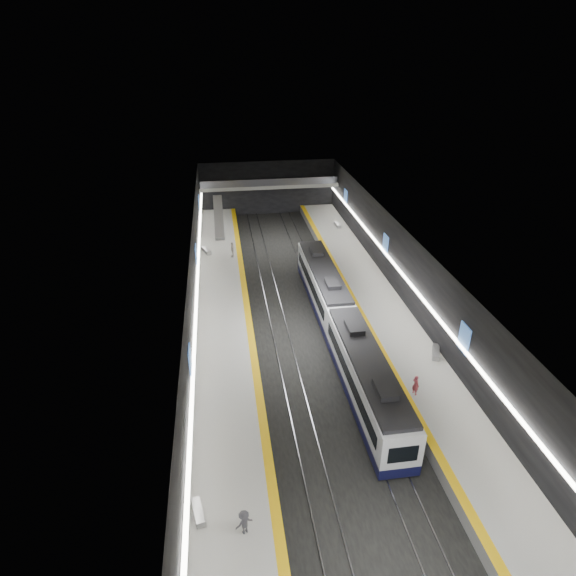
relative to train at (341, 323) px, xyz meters
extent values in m
plane|color=black|center=(-2.50, 1.05, -2.20)|extent=(70.00, 70.00, 0.00)
cube|color=beige|center=(-2.50, 1.05, 5.80)|extent=(20.00, 70.00, 0.04)
cube|color=black|center=(-12.50, 1.05, 1.80)|extent=(0.04, 70.00, 8.00)
cube|color=black|center=(7.50, 1.05, 1.80)|extent=(0.04, 70.00, 8.00)
cube|color=black|center=(-2.50, 36.05, 1.80)|extent=(20.00, 0.04, 8.00)
cube|color=slate|center=(-10.00, 1.05, -1.70)|extent=(5.00, 70.00, 1.00)
cube|color=#B6B6B0|center=(-10.00, 1.05, -1.19)|extent=(5.00, 70.00, 0.02)
cube|color=yellow|center=(-7.80, 1.05, -1.18)|extent=(0.60, 70.00, 0.02)
cube|color=slate|center=(5.00, 1.05, -1.70)|extent=(5.00, 70.00, 1.00)
cube|color=#B6B6B0|center=(5.00, 1.05, -1.19)|extent=(5.00, 70.00, 0.02)
cube|color=yellow|center=(2.80, 1.05, -1.18)|extent=(0.60, 70.00, 0.02)
cube|color=gray|center=(-5.72, 1.05, -2.14)|extent=(0.08, 70.00, 0.12)
cube|color=gray|center=(-4.28, 1.05, -2.14)|extent=(0.08, 70.00, 0.12)
cube|color=gray|center=(-0.72, 1.05, -2.14)|extent=(0.08, 70.00, 0.12)
cube|color=gray|center=(0.72, 1.05, -2.14)|extent=(0.08, 70.00, 0.12)
cube|color=#0E0F36|center=(0.00, -7.50, -1.45)|extent=(2.65, 15.00, 0.80)
cube|color=white|center=(0.00, -7.50, 0.20)|extent=(2.65, 15.00, 2.50)
cube|color=black|center=(0.00, -7.50, 1.60)|extent=(2.44, 14.25, 0.30)
cube|color=black|center=(0.00, -7.50, 0.25)|extent=(2.69, 13.20, 1.00)
cube|color=black|center=(0.00, -15.02, 0.15)|extent=(1.85, 0.05, 1.20)
cube|color=#0E0F36|center=(0.00, 7.50, -1.45)|extent=(2.65, 15.00, 0.80)
cube|color=white|center=(0.00, 7.50, 0.20)|extent=(2.65, 15.00, 2.50)
cube|color=black|center=(0.00, 7.50, 1.60)|extent=(2.44, 14.25, 0.30)
cube|color=black|center=(0.00, 7.50, 0.25)|extent=(2.69, 13.20, 1.00)
cube|color=black|center=(0.00, -0.02, 0.15)|extent=(1.85, 0.05, 1.20)
cube|color=#3D6CB7|center=(-12.42, -6.95, 2.30)|extent=(0.10, 1.50, 2.20)
cube|color=#3D6CB7|center=(-12.42, 11.05, 2.30)|extent=(0.10, 1.50, 2.20)
cube|color=#3D6CB7|center=(-12.42, 28.05, 2.30)|extent=(0.10, 1.50, 2.20)
cube|color=#3D6CB7|center=(7.42, -6.95, 2.30)|extent=(0.10, 1.50, 2.20)
cube|color=#3D6CB7|center=(7.42, 11.05, 2.30)|extent=(0.10, 1.50, 2.20)
cube|color=#3D6CB7|center=(7.42, 28.05, 2.30)|extent=(0.10, 1.50, 2.20)
cube|color=white|center=(-12.30, 1.05, 1.60)|extent=(0.25, 68.60, 0.12)
cube|color=white|center=(7.30, 1.05, 1.60)|extent=(0.25, 68.60, 0.12)
cube|color=gray|center=(-2.50, 34.05, 2.80)|extent=(20.00, 3.00, 0.50)
cube|color=#47474C|center=(-2.50, 32.60, 3.55)|extent=(19.60, 0.08, 1.00)
cube|color=#99999E|center=(-10.00, 27.05, 0.70)|extent=(1.20, 7.50, 3.92)
cube|color=#99999E|center=(-12.00, -16.30, -0.98)|extent=(0.84, 1.82, 0.43)
cube|color=#99999E|center=(-11.72, 19.93, -0.96)|extent=(1.23, 2.03, 0.48)
cube|color=#99999E|center=(7.00, -4.02, -0.96)|extent=(1.29, 2.01, 0.48)
cube|color=#99999E|center=(6.06, 26.36, -0.97)|extent=(0.62, 1.84, 0.44)
imported|color=#CE4D5C|center=(3.45, -8.42, -0.39)|extent=(0.56, 0.68, 1.61)
imported|color=beige|center=(-8.62, 18.27, -0.29)|extent=(0.54, 1.10, 1.82)
imported|color=#414048|center=(-9.56, -17.70, -0.43)|extent=(1.14, 0.92, 1.53)
camera|label=1|loc=(-9.68, -34.30, 22.05)|focal=30.00mm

